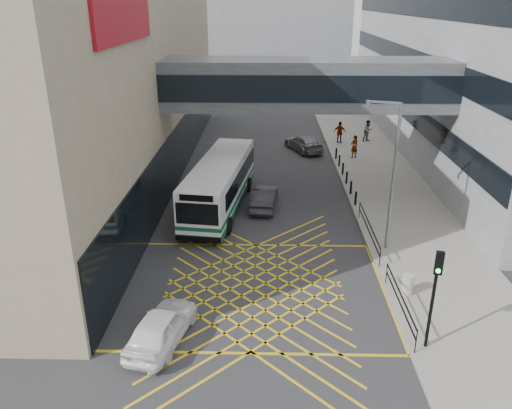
# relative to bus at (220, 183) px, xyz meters

# --- Properties ---
(ground) EXTENTS (120.00, 120.00, 0.00)m
(ground) POSITION_rel_bus_xyz_m (2.39, -9.75, -1.67)
(ground) COLOR #333335
(building_whsmith) EXTENTS (24.17, 42.00, 16.00)m
(building_whsmith) POSITION_rel_bus_xyz_m (-15.60, 6.25, 6.32)
(building_whsmith) COLOR gray
(building_whsmith) RESTS_ON ground
(building_far) EXTENTS (28.00, 16.00, 18.00)m
(building_far) POSITION_rel_bus_xyz_m (0.39, 50.25, 7.33)
(building_far) COLOR gray
(building_far) RESTS_ON ground
(skybridge) EXTENTS (20.00, 4.10, 3.00)m
(skybridge) POSITION_rel_bus_xyz_m (5.39, 2.25, 5.83)
(skybridge) COLOR #464B50
(skybridge) RESTS_ON ground
(pavement) EXTENTS (6.00, 54.00, 0.16)m
(pavement) POSITION_rel_bus_xyz_m (11.39, 5.25, -1.59)
(pavement) COLOR gray
(pavement) RESTS_ON ground
(box_junction) EXTENTS (12.00, 9.00, 0.01)m
(box_junction) POSITION_rel_bus_xyz_m (2.39, -9.75, -1.67)
(box_junction) COLOR gold
(box_junction) RESTS_ON ground
(bus) EXTENTS (3.97, 11.38, 3.12)m
(bus) POSITION_rel_bus_xyz_m (0.00, 0.00, 0.00)
(bus) COLOR white
(bus) RESTS_ON ground
(car_white) EXTENTS (2.81, 4.81, 1.43)m
(car_white) POSITION_rel_bus_xyz_m (-1.09, -13.61, -0.96)
(car_white) COLOR white
(car_white) RESTS_ON ground
(car_dark) EXTENTS (2.11, 4.54, 1.38)m
(car_dark) POSITION_rel_bus_xyz_m (2.77, 0.05, -0.98)
(car_dark) COLOR black
(car_dark) RESTS_ON ground
(car_silver) EXTENTS (3.72, 5.13, 1.47)m
(car_silver) POSITION_rel_bus_xyz_m (6.14, 13.11, -0.94)
(car_silver) COLOR gray
(car_silver) RESTS_ON ground
(traffic_light) EXTENTS (0.33, 0.50, 4.16)m
(traffic_light) POSITION_rel_bus_xyz_m (9.03, -13.94, 1.19)
(traffic_light) COLOR black
(traffic_light) RESTS_ON pavement
(street_lamp) EXTENTS (1.74, 0.69, 7.74)m
(street_lamp) POSITION_rel_bus_xyz_m (9.13, -5.65, 2.89)
(street_lamp) COLOR slate
(street_lamp) RESTS_ON pavement
(litter_bin) EXTENTS (0.54, 0.54, 0.94)m
(litter_bin) POSITION_rel_bus_xyz_m (9.26, -10.16, -1.05)
(litter_bin) COLOR #ADA89E
(litter_bin) RESTS_ON pavement
(kerb_railings) EXTENTS (0.05, 12.54, 1.00)m
(kerb_railings) POSITION_rel_bus_xyz_m (8.54, -7.97, -0.80)
(kerb_railings) COLOR black
(kerb_railings) RESTS_ON pavement
(bollards) EXTENTS (0.14, 10.14, 0.90)m
(bollards) POSITION_rel_bus_xyz_m (8.64, 5.25, -1.06)
(bollards) COLOR black
(bollards) RESTS_ON pavement
(pedestrian_a) EXTENTS (0.92, 0.85, 1.90)m
(pedestrian_a) POSITION_rel_bus_xyz_m (10.14, 10.60, -0.57)
(pedestrian_a) COLOR gray
(pedestrian_a) RESTS_ON pavement
(pedestrian_b) EXTENTS (1.11, 0.98, 1.96)m
(pedestrian_b) POSITION_rel_bus_xyz_m (12.24, 15.87, -0.53)
(pedestrian_b) COLOR gray
(pedestrian_b) RESTS_ON pavement
(pedestrian_c) EXTENTS (1.27, 0.90, 1.96)m
(pedestrian_c) POSITION_rel_bus_xyz_m (9.56, 15.19, -0.54)
(pedestrian_c) COLOR gray
(pedestrian_c) RESTS_ON pavement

